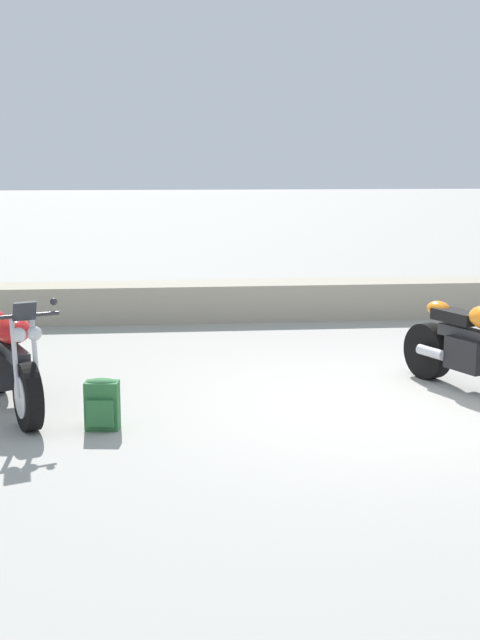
% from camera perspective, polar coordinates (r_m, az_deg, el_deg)
% --- Properties ---
extents(ground_plane, '(120.00, 120.00, 0.00)m').
position_cam_1_polar(ground_plane, '(8.75, 9.91, -5.47)').
color(ground_plane, '#A3A099').
extents(stone_wall, '(36.00, 0.80, 0.55)m').
position_cam_1_polar(stone_wall, '(13.26, 4.42, 1.38)').
color(stone_wall, '#A89E89').
rests_on(stone_wall, ground).
extents(motorcycle_red_near_left, '(1.01, 1.97, 1.18)m').
position_cam_1_polar(motorcycle_red_near_left, '(8.57, -15.04, -2.67)').
color(motorcycle_red_near_left, black).
rests_on(motorcycle_red_near_left, ground).
extents(motorcycle_orange_centre, '(1.04, 1.96, 1.18)m').
position_cam_1_polar(motorcycle_orange_centre, '(9.17, 15.40, -1.82)').
color(motorcycle_orange_centre, black).
rests_on(motorcycle_orange_centre, ground).
extents(rider_backpack, '(0.32, 0.29, 0.47)m').
position_cam_1_polar(rider_backpack, '(7.86, -9.12, -5.45)').
color(rider_backpack, '#2D6B38').
rests_on(rider_backpack, ground).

